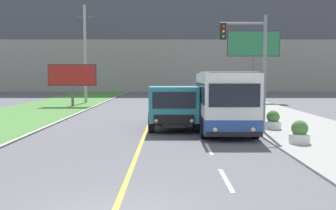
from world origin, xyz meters
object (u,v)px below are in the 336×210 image
Objects in this scene: billboard_small at (73,76)px; planter_round_third at (256,112)px; utility_pole_far at (86,54)px; planter_round_near at (300,133)px; dump_truck at (174,107)px; traffic_light_mast at (252,59)px; city_bus at (226,102)px; planter_round_second at (274,121)px; billboard_large at (254,46)px.

billboard_small reaches higher than planter_round_third.
planter_round_near is at bearing -60.33° from utility_pole_far.
traffic_light_mast is (3.80, -1.44, 2.52)m from dump_truck.
planter_round_third is at bearing -38.41° from billboard_small.
planter_round_third is (2.71, 5.46, -1.00)m from city_bus.
billboard_small reaches higher than city_bus.
planter_round_second is at bearing 22.61° from city_bus.
traffic_light_mast is at bearing -20.70° from dump_truck.
planter_round_second is at bearing -90.43° from planter_round_third.
dump_truck is at bearing -66.04° from utility_pole_far.
billboard_small is 4.59× the size of planter_round_near.
utility_pole_far is 28.58m from planter_round_near.
city_bus is 24.38m from utility_pole_far.
utility_pole_far is at bearing 113.96° from dump_truck.
traffic_light_mast is at bearing -104.87° from planter_round_third.
city_bus is at bearing -116.44° from planter_round_third.
dump_truck is 22.04m from utility_pole_far.
planter_round_third is at bearing 89.57° from planter_round_second.
utility_pole_far is at bearing 119.67° from planter_round_near.
planter_round_second is at bearing -55.19° from utility_pole_far.
city_bus is 23.98m from billboard_large.
billboard_small is at bearing 124.65° from city_bus.
city_bus is 4.29m from planter_round_near.
planter_round_near is (13.97, -24.51, -4.55)m from utility_pole_far.
planter_round_second is (-3.59, -21.61, -5.41)m from billboard_large.
planter_round_near is 8.68m from planter_round_third.
traffic_light_mast is at bearing -59.33° from utility_pole_far.
traffic_light_mast reaches higher than city_bus.
dump_truck is 0.80× the size of billboard_large.
traffic_light_mast is at bearing -102.42° from billboard_large.
utility_pole_far is 9.34× the size of planter_round_third.
traffic_light_mast reaches higher than dump_truck.
billboard_small is 18.44m from planter_round_third.
planter_round_second is (14.02, -20.17, -4.55)m from utility_pole_far.
planter_round_second is (2.68, 1.12, -1.04)m from city_bus.
city_bus is at bearing -29.96° from dump_truck.
utility_pole_far reaches higher than city_bus.
utility_pole_far is (-8.81, 19.83, 3.87)m from dump_truck.
planter_round_second is (1.41, 1.09, -3.20)m from traffic_light_mast.
dump_truck is at bearing 150.04° from city_bus.
billboard_large reaches higher than planter_round_second.
planter_round_third is at bearing -101.64° from billboard_large.
traffic_light_mast is 5.94× the size of planter_round_second.
planter_round_second is at bearing 89.21° from planter_round_near.
billboard_large reaches higher than planter_round_third.
planter_round_third is at bearing 75.13° from traffic_light_mast.
dump_truck is 17.93m from billboard_small.
planter_round_near is (1.35, -3.25, -3.20)m from traffic_light_mast.
city_bus is at bearing -178.99° from traffic_light_mast.
planter_round_near is 4.34m from planter_round_second.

